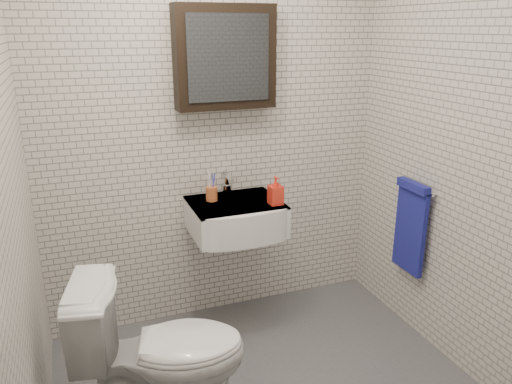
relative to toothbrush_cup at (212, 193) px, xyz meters
The scene contains 8 objects.
room_shell 1.02m from the toothbrush_cup, 84.81° to the right, with size 2.22×2.02×2.51m.
washbasin 0.22m from the toothbrush_cup, 42.23° to the right, with size 0.55×0.50×0.20m.
faucet 0.15m from the toothbrush_cup, 32.57° to the left, with size 0.06×0.20×0.15m.
mirror_cabinet 0.81m from the toothbrush_cup, 31.34° to the left, with size 0.60×0.15×0.60m.
towel_rail 1.24m from the toothbrush_cup, 24.00° to the right, with size 0.09×0.30×0.58m.
toothbrush_cup is the anchor object (origin of this frame).
soap_bottle 0.40m from the toothbrush_cup, 30.72° to the right, with size 0.08×0.08×0.17m, color orange.
toilet 1.05m from the toothbrush_cup, 121.60° to the right, with size 0.45×0.78×0.80m, color white.
Camera 1 is at (-0.86, -1.97, 1.87)m, focal length 35.00 mm.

